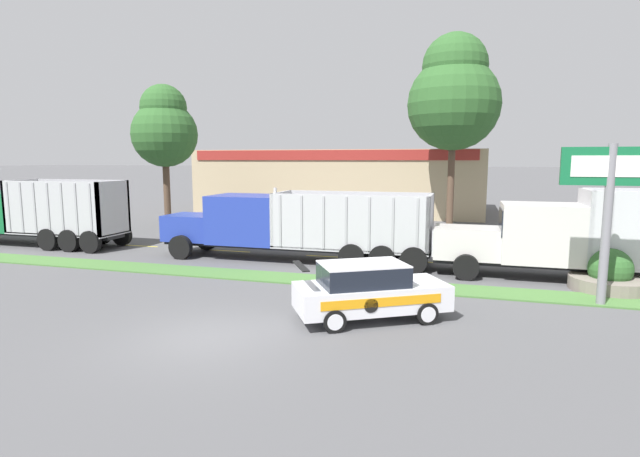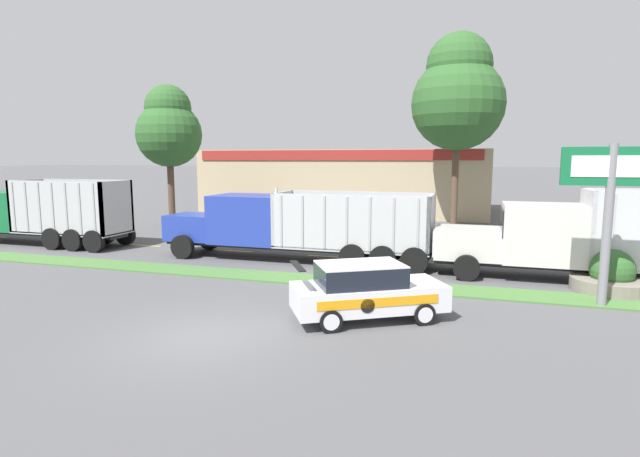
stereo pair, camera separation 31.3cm
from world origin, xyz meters
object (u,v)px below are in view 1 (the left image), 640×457
object	(u,v)px
dump_truck_lead	(271,226)
store_sign_post	(609,191)
dump_truck_mid	(17,215)
dump_truck_trail	(574,240)
stone_planter	(610,277)
rally_car	(369,290)

from	to	relation	value
dump_truck_lead	store_sign_post	size ratio (longest dim) A/B	2.47
dump_truck_mid	dump_truck_trail	xyz separation A→B (m)	(27.83, -0.61, -0.01)
store_sign_post	stone_planter	distance (m)	3.94
store_sign_post	dump_truck_mid	bearing A→B (deg)	171.76
dump_truck_lead	stone_planter	distance (m)	13.95
dump_truck_mid	store_sign_post	xyz separation A→B (m)	(28.05, -4.06, 2.10)
dump_truck_mid	dump_truck_lead	bearing A→B (deg)	0.01
dump_truck_trail	store_sign_post	size ratio (longest dim) A/B	2.39
store_sign_post	stone_planter	size ratio (longest dim) A/B	1.91
dump_truck_trail	store_sign_post	bearing A→B (deg)	-86.35
dump_truck_mid	store_sign_post	world-z (taller)	store_sign_post
dump_truck_lead	rally_car	bearing A→B (deg)	-51.02
rally_car	stone_planter	world-z (taller)	rally_car
dump_truck_mid	dump_truck_trail	size ratio (longest dim) A/B	0.92
dump_truck_mid	stone_planter	size ratio (longest dim) A/B	4.20
dump_truck_mid	rally_car	xyz separation A→B (m)	(21.13, -7.53, -0.73)
dump_truck_mid	rally_car	world-z (taller)	dump_truck_mid
dump_truck_mid	rally_car	bearing A→B (deg)	-19.61
dump_truck_trail	stone_planter	xyz separation A→B (m)	(0.98, -1.27, -1.09)
dump_truck_trail	store_sign_post	world-z (taller)	store_sign_post
dump_truck_trail	store_sign_post	xyz separation A→B (m)	(0.22, -3.45, 2.10)
store_sign_post	stone_planter	bearing A→B (deg)	70.63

